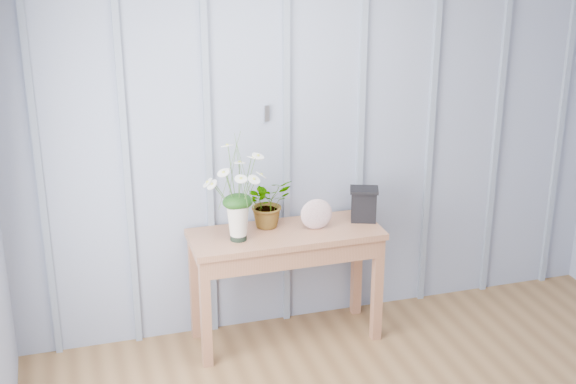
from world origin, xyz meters
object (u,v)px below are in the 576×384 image
object	(u,v)px
felt_disc_vessel	(316,214)
carved_box	(364,204)
sideboard	(286,248)
daisy_vase	(237,178)

from	to	relation	value
felt_disc_vessel	carved_box	world-z (taller)	carved_box
sideboard	daisy_vase	distance (m)	0.60
sideboard	carved_box	distance (m)	0.58
daisy_vase	felt_disc_vessel	world-z (taller)	daisy_vase
felt_disc_vessel	sideboard	bearing A→B (deg)	-177.56
daisy_vase	carved_box	distance (m)	0.89
felt_disc_vessel	carved_box	xyz separation A→B (m)	(0.34, 0.05, 0.01)
sideboard	carved_box	size ratio (longest dim) A/B	5.50
carved_box	sideboard	bearing A→B (deg)	-176.50
sideboard	felt_disc_vessel	xyz separation A→B (m)	(0.19, -0.02, 0.21)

